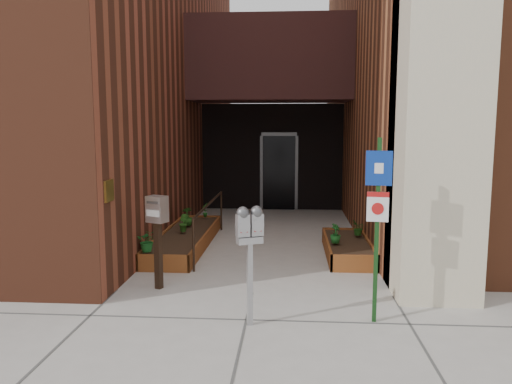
# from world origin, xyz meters

# --- Properties ---
(ground) EXTENTS (80.00, 80.00, 0.00)m
(ground) POSITION_xyz_m (0.00, 0.00, 0.00)
(ground) COLOR #9E9991
(ground) RESTS_ON ground
(architecture) EXTENTS (20.00, 14.60, 10.00)m
(architecture) POSITION_xyz_m (-0.18, 6.89, 4.98)
(architecture) COLOR brown
(architecture) RESTS_ON ground
(planter_left) EXTENTS (0.90, 3.60, 0.30)m
(planter_left) POSITION_xyz_m (-1.55, 2.70, 0.13)
(planter_left) COLOR brown
(planter_left) RESTS_ON ground
(planter_right) EXTENTS (0.80, 2.20, 0.30)m
(planter_right) POSITION_xyz_m (1.60, 2.20, 0.13)
(planter_right) COLOR brown
(planter_right) RESTS_ON ground
(handrail) EXTENTS (0.04, 3.34, 0.90)m
(handrail) POSITION_xyz_m (-1.05, 2.65, 0.75)
(handrail) COLOR black
(handrail) RESTS_ON ground
(parking_meter) EXTENTS (0.34, 0.24, 1.46)m
(parking_meter) POSITION_xyz_m (0.06, -1.14, 1.13)
(parking_meter) COLOR #A3A3A5
(parking_meter) RESTS_ON ground
(sign_post) EXTENTS (0.31, 0.09, 2.26)m
(sign_post) POSITION_xyz_m (1.58, -0.94, 1.39)
(sign_post) COLOR #153A15
(sign_post) RESTS_ON ground
(payment_dropbox) EXTENTS (0.33, 0.29, 1.39)m
(payment_dropbox) POSITION_xyz_m (-1.40, 0.12, 1.00)
(payment_dropbox) COLOR black
(payment_dropbox) RESTS_ON ground
(shrub_left_a) EXTENTS (0.42, 0.42, 0.37)m
(shrub_left_a) POSITION_xyz_m (-1.85, 1.10, 0.49)
(shrub_left_a) COLOR #1B6022
(shrub_left_a) RESTS_ON planter_left
(shrub_left_b) EXTENTS (0.26, 0.26, 0.35)m
(shrub_left_b) POSITION_xyz_m (-1.60, 2.70, 0.48)
(shrub_left_b) COLOR #2A631C
(shrub_left_b) RESTS_ON planter_left
(shrub_left_c) EXTENTS (0.29, 0.29, 0.39)m
(shrub_left_c) POSITION_xyz_m (-1.63, 3.31, 0.49)
(shrub_left_c) COLOR #215117
(shrub_left_c) RESTS_ON planter_left
(shrub_left_d) EXTENTS (0.20, 0.20, 0.34)m
(shrub_left_d) POSITION_xyz_m (-1.43, 4.30, 0.47)
(shrub_left_d) COLOR #1C611B
(shrub_left_d) RESTS_ON planter_left
(shrub_right_a) EXTENTS (0.26, 0.26, 0.35)m
(shrub_right_a) POSITION_xyz_m (1.35, 1.94, 0.48)
(shrub_right_a) COLOR #19591E
(shrub_right_a) RESTS_ON planter_right
(shrub_right_b) EXTENTS (0.23, 0.23, 0.31)m
(shrub_right_b) POSITION_xyz_m (1.35, 2.02, 0.45)
(shrub_right_b) COLOR #17511A
(shrub_right_b) RESTS_ON planter_right
(shrub_right_c) EXTENTS (0.28, 0.28, 0.29)m
(shrub_right_c) POSITION_xyz_m (1.84, 2.58, 0.45)
(shrub_right_c) COLOR #1E5418
(shrub_right_c) RESTS_ON planter_right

